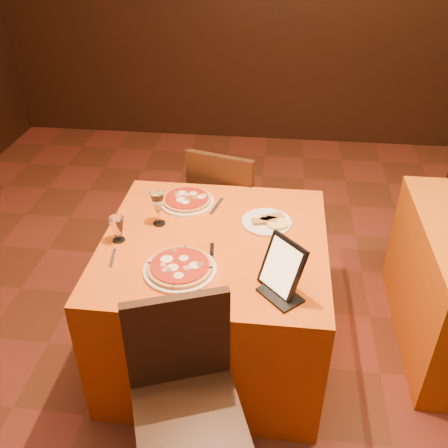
# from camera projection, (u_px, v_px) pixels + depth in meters

# --- Properties ---
(floor) EXTENTS (6.00, 7.00, 0.01)m
(floor) POSITION_uv_depth(u_px,v_px,m) (313.00, 439.00, 2.38)
(floor) COLOR #5E2D19
(floor) RESTS_ON ground
(main_table) EXTENTS (1.10, 1.10, 0.75)m
(main_table) POSITION_uv_depth(u_px,v_px,m) (215.00, 297.00, 2.65)
(main_table) COLOR #D8540D
(main_table) RESTS_ON floor
(chair_main_near) EXTENTS (0.48, 0.48, 0.91)m
(chair_main_near) POSITION_uv_depth(u_px,v_px,m) (189.00, 416.00, 1.95)
(chair_main_near) COLOR black
(chair_main_near) RESTS_ON floor
(chair_main_far) EXTENTS (0.48, 0.48, 0.91)m
(chair_main_far) POSITION_uv_depth(u_px,v_px,m) (231.00, 207.00, 3.27)
(chair_main_far) COLOR black
(chair_main_far) RESTS_ON floor
(pizza_near) EXTENTS (0.33, 0.33, 0.03)m
(pizza_near) POSITION_uv_depth(u_px,v_px,m) (180.00, 268.00, 2.23)
(pizza_near) COLOR white
(pizza_near) RESTS_ON main_table
(pizza_far) EXTENTS (0.30, 0.30, 0.03)m
(pizza_far) POSITION_uv_depth(u_px,v_px,m) (187.00, 201.00, 2.73)
(pizza_far) COLOR white
(pizza_far) RESTS_ON main_table
(cutlet_dish) EXTENTS (0.26, 0.26, 0.03)m
(cutlet_dish) POSITION_uv_depth(u_px,v_px,m) (267.00, 221.00, 2.56)
(cutlet_dish) COLOR white
(cutlet_dish) RESTS_ON main_table
(wine_glass) EXTENTS (0.11, 0.11, 0.19)m
(wine_glass) POSITION_uv_depth(u_px,v_px,m) (158.00, 208.00, 2.51)
(wine_glass) COLOR #F7F98D
(wine_glass) RESTS_ON main_table
(water_glass) EXTENTS (0.07, 0.07, 0.13)m
(water_glass) POSITION_uv_depth(u_px,v_px,m) (118.00, 229.00, 2.40)
(water_glass) COLOR white
(water_glass) RESTS_ON main_table
(tablet) EXTENTS (0.21, 0.21, 0.24)m
(tablet) POSITION_uv_depth(u_px,v_px,m) (282.00, 266.00, 2.08)
(tablet) COLOR black
(tablet) RESTS_ON main_table
(knife) EXTENTS (0.04, 0.24, 0.01)m
(knife) POSITION_uv_depth(u_px,v_px,m) (211.00, 261.00, 2.30)
(knife) COLOR #A7A8AE
(knife) RESTS_ON main_table
(fork_near) EXTENTS (0.04, 0.14, 0.01)m
(fork_near) POSITION_uv_depth(u_px,v_px,m) (113.00, 258.00, 2.32)
(fork_near) COLOR #A6A6AC
(fork_near) RESTS_ON main_table
(fork_far) EXTENTS (0.06, 0.18, 0.01)m
(fork_far) POSITION_uv_depth(u_px,v_px,m) (217.00, 206.00, 2.70)
(fork_far) COLOR silver
(fork_far) RESTS_ON main_table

